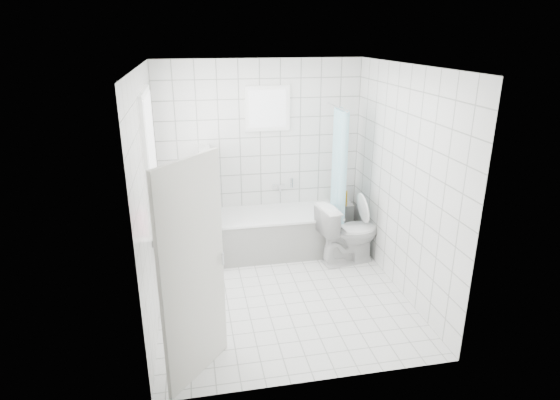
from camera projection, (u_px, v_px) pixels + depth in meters
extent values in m
plane|color=white|center=(282.00, 294.00, 5.53)|extent=(3.00, 3.00, 0.00)
plane|color=white|center=(282.00, 65.00, 4.65)|extent=(3.00, 3.00, 0.00)
cube|color=white|center=(261.00, 156.00, 6.47)|extent=(2.80, 0.02, 2.60)
cube|color=white|center=(319.00, 248.00, 3.70)|extent=(2.80, 0.02, 2.60)
cube|color=white|center=(149.00, 198.00, 4.83)|extent=(0.02, 3.00, 2.60)
cube|color=white|center=(402.00, 182.00, 5.34)|extent=(0.02, 3.00, 2.60)
cube|color=white|center=(153.00, 162.00, 5.02)|extent=(0.01, 0.90, 1.40)
cube|color=white|center=(268.00, 109.00, 6.23)|extent=(0.50, 0.01, 0.50)
cube|color=white|center=(163.00, 225.00, 5.27)|extent=(0.18, 1.02, 0.08)
cube|color=silver|center=(193.00, 274.00, 3.92)|extent=(0.54, 0.64, 2.00)
cube|color=white|center=(276.00, 233.00, 6.50)|extent=(1.70, 0.75, 0.55)
cube|color=white|center=(276.00, 214.00, 6.40)|extent=(1.72, 0.77, 0.03)
cube|color=white|center=(208.00, 207.00, 6.12)|extent=(0.15, 0.85, 1.50)
cube|color=white|center=(338.00, 221.00, 6.91)|extent=(0.40, 0.24, 0.55)
imported|color=white|center=(348.00, 233.00, 6.17)|extent=(0.88, 0.60, 0.83)
cylinder|color=silver|center=(337.00, 107.00, 6.04)|extent=(0.02, 0.80, 0.02)
cube|color=silver|center=(279.00, 186.00, 6.63)|extent=(0.18, 0.06, 0.06)
imported|color=#FF6392|center=(161.00, 219.00, 4.90)|extent=(0.16, 0.16, 0.33)
imported|color=#D369A6|center=(164.00, 205.00, 5.49)|extent=(0.12, 0.12, 0.20)
imported|color=silver|center=(163.00, 208.00, 5.31)|extent=(0.14, 0.14, 0.27)
imported|color=#31CBE0|center=(162.00, 222.00, 5.03)|extent=(0.09, 0.09, 0.18)
cylinder|color=gold|center=(345.00, 198.00, 6.71)|extent=(0.06, 0.06, 0.23)
cylinder|color=#1BA455|center=(335.00, 199.00, 6.70)|extent=(0.06, 0.06, 0.21)
cylinder|color=blue|center=(343.00, 194.00, 6.81)|extent=(0.06, 0.06, 0.27)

